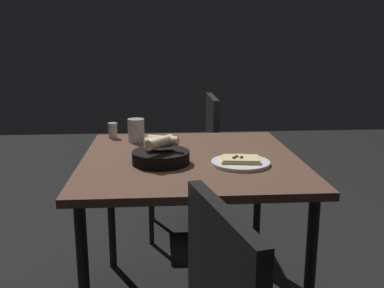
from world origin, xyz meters
TOP-DOWN VIEW (x-y plane):
  - dining_table at (0.00, 0.00)m, footprint 0.92×0.98m
  - pizza_plate at (0.19, -0.13)m, footprint 0.24×0.24m
  - bread_basket at (-0.13, -0.10)m, footprint 0.23×0.23m
  - beer_glass at (-0.25, 0.31)m, footprint 0.08×0.08m
  - pepper_shaker at (-0.37, 0.40)m, footprint 0.05×0.05m
  - chair_far at (0.08, 0.88)m, footprint 0.44×0.44m

SIDE VIEW (x-z plane):
  - chair_far at x=0.08m, z-range 0.06..0.94m
  - dining_table at x=0.00m, z-range 0.30..1.04m
  - pizza_plate at x=0.19m, z-range 0.73..0.77m
  - pepper_shaker at x=-0.37m, z-range 0.73..0.81m
  - bread_basket at x=-0.13m, z-range 0.72..0.83m
  - beer_glass at x=-0.25m, z-range 0.73..0.85m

